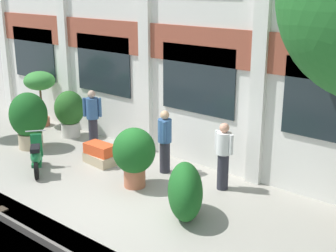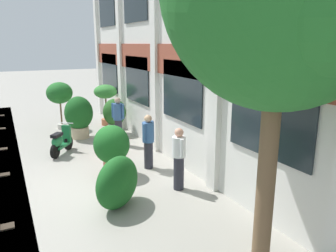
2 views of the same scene
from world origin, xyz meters
name	(u,v)px [view 1 (image 1 of 2)]	position (x,y,z in m)	size (l,w,h in m)	color
ground_plane	(128,197)	(0.00, 0.00, 0.00)	(80.00, 80.00, 0.00)	#9E998E
apartment_facade	(205,19)	(0.00, 2.78, 3.71)	(17.58, 0.64, 7.44)	silver
potted_plant_square_trough	(100,154)	(-1.96, 0.95, 0.26)	(0.94, 0.58, 0.55)	tan
potted_plant_glazed_jar	(29,118)	(-4.41, 0.50, 0.89)	(1.07, 1.07, 1.62)	tan
potted_plant_fluted_column	(134,153)	(-0.28, 0.51, 0.82)	(0.99, 0.99, 1.42)	#B76647
potted_plant_terracotta_small	(40,85)	(-5.97, 2.03, 1.39)	(1.01, 1.01, 1.81)	#B76647
potted_plant_stone_basin	(70,111)	(-4.34, 1.90, 0.80)	(0.91, 0.91, 1.43)	beige
scooter_near_curb	(36,156)	(-2.69, -0.48, 0.44)	(1.15, 0.91, 0.98)	black
resident_by_doorway	(165,140)	(-0.29, 1.61, 0.86)	(0.34, 0.45, 1.60)	#282833
resident_watching_tracks	(223,154)	(1.37, 1.71, 0.85)	(0.52, 0.34, 1.59)	#282833
resident_near_plants	(93,118)	(-2.92, 1.58, 0.93)	(0.44, 0.35, 1.72)	#282833
topiary_hedge	(185,191)	(1.56, 0.06, 0.58)	(1.36, 0.70, 1.16)	#19561E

